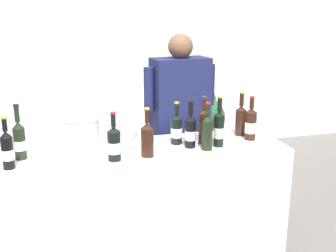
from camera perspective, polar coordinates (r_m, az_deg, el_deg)
name	(u,v)px	position (r m, az deg, el deg)	size (l,w,h in m)	color
wall_back	(97,46)	(5.19, -9.89, 11.00)	(8.00, 0.10, 2.80)	white
counter	(143,212)	(2.94, -3.55, -11.84)	(1.97, 0.56, 0.93)	white
wine_bottle_0	(204,125)	(2.84, 5.01, 0.17)	(0.07, 0.07, 0.34)	black
wine_bottle_1	(7,150)	(2.57, -21.51, -3.09)	(0.07, 0.07, 0.32)	black
wine_bottle_2	(114,144)	(2.54, -7.53, -2.46)	(0.08, 0.08, 0.31)	black
wine_bottle_3	(19,140)	(2.70, -20.02, -1.83)	(0.07, 0.07, 0.35)	black
wine_bottle_4	(147,138)	(2.59, -2.90, -1.75)	(0.08, 0.08, 0.32)	black
wine_bottle_5	(177,129)	(2.83, 1.21, -0.41)	(0.08, 0.08, 0.30)	black
wine_bottle_6	(219,128)	(2.80, 7.12, -0.31)	(0.07, 0.07, 0.35)	black
wine_bottle_7	(207,131)	(2.72, 5.50, -0.75)	(0.07, 0.07, 0.32)	black
wine_bottle_8	(241,119)	(3.07, 10.12, 0.96)	(0.08, 0.08, 0.33)	black
wine_bottle_9	(190,131)	(2.76, 3.14, -0.65)	(0.07, 0.07, 0.33)	black
wine_bottle_10	(251,124)	(2.98, 11.47, 0.28)	(0.08, 0.08, 0.32)	black
wine_glass	(132,132)	(2.66, -5.02, -0.91)	(0.07, 0.07, 0.20)	silver
ice_bucket	(82,133)	(2.79, -11.91, -1.01)	(0.24, 0.24, 0.21)	silver
person_server	(180,138)	(3.40, 1.65, -1.68)	(0.61, 0.29, 1.65)	black
potted_shrub	(198,120)	(4.27, 4.23, 0.89)	(0.52, 0.54, 1.12)	brown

